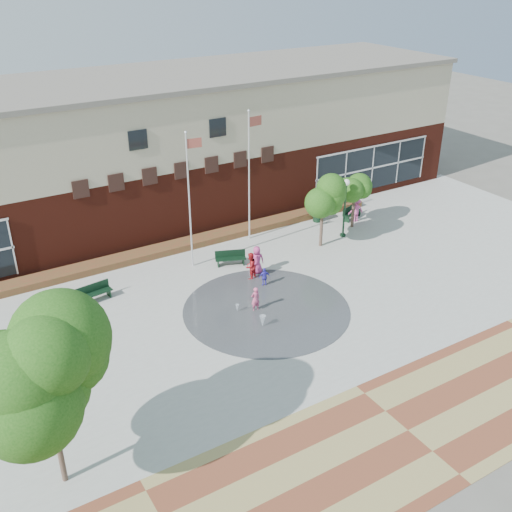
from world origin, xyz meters
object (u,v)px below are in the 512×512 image
flagpole_left (190,194)px  child_splash (255,299)px  trash_can (318,214)px  flagpole_right (250,169)px  bench_left (95,296)px  tree_big_left (41,360)px

flagpole_left → child_splash: 7.03m
trash_can → flagpole_right: bearing=179.3°
flagpole_left → flagpole_right: flagpole_right is taller
bench_left → trash_can: 16.07m
trash_can → tree_big_left: size_ratio=0.15×
flagpole_left → trash_can: flagpole_left is taller
tree_big_left → flagpole_right: bearing=41.1°
trash_can → child_splash: bearing=-141.7°
flagpole_right → tree_big_left: flagpole_right is taller
tree_big_left → trash_can: bearing=32.9°
tree_big_left → child_splash: size_ratio=5.34×
flagpole_left → tree_big_left: bearing=-123.4°
child_splash → flagpole_left: bearing=-84.7°
bench_left → trash_can: size_ratio=1.72×
flagpole_right → bench_left: (-10.69, -2.34, -4.24)m
bench_left → tree_big_left: bearing=-120.6°
tree_big_left → child_splash: (11.16, 5.89, -4.39)m
flagpole_left → child_splash: size_ratio=5.95×
flagpole_left → flagpole_right: (4.67, 1.48, 0.16)m
flagpole_left → child_splash: flagpole_left is taller
flagpole_left → tree_big_left: 15.90m
flagpole_right → child_splash: 9.33m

